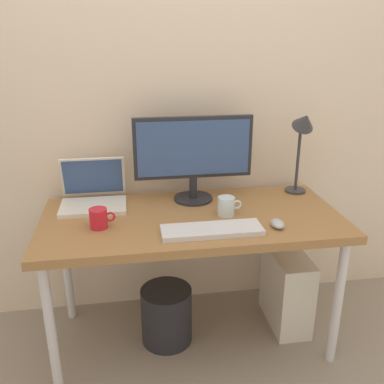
# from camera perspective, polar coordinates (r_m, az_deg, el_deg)

# --- Properties ---
(ground_plane) EXTENTS (6.00, 6.00, 0.00)m
(ground_plane) POSITION_cam_1_polar(r_m,az_deg,el_deg) (2.38, 0.00, -18.84)
(ground_plane) COLOR gray
(back_wall) EXTENTS (4.40, 0.04, 2.60)m
(back_wall) POSITION_cam_1_polar(r_m,az_deg,el_deg) (2.24, -1.63, 15.19)
(back_wall) COLOR beige
(back_wall) RESTS_ON ground_plane
(desk) EXTENTS (1.42, 0.67, 0.70)m
(desk) POSITION_cam_1_polar(r_m,az_deg,el_deg) (2.03, 0.00, -4.80)
(desk) COLOR olive
(desk) RESTS_ON ground_plane
(monitor) EXTENTS (0.60, 0.20, 0.43)m
(monitor) POSITION_cam_1_polar(r_m,az_deg,el_deg) (2.12, 0.18, 5.29)
(monitor) COLOR #232328
(monitor) RESTS_ON desk
(laptop) EXTENTS (0.32, 0.27, 0.23)m
(laptop) POSITION_cam_1_polar(r_m,az_deg,el_deg) (2.17, -13.18, -0.21)
(laptop) COLOR silver
(laptop) RESTS_ON desk
(desk_lamp) EXTENTS (0.11, 0.16, 0.46)m
(desk_lamp) POSITION_cam_1_polar(r_m,az_deg,el_deg) (2.26, 14.73, 7.58)
(desk_lamp) COLOR #333338
(desk_lamp) RESTS_ON desk
(keyboard) EXTENTS (0.44, 0.14, 0.02)m
(keyboard) POSITION_cam_1_polar(r_m,az_deg,el_deg) (1.84, 2.69, -5.16)
(keyboard) COLOR silver
(keyboard) RESTS_ON desk
(mouse) EXTENTS (0.06, 0.09, 0.03)m
(mouse) POSITION_cam_1_polar(r_m,az_deg,el_deg) (1.92, 11.46, -4.22)
(mouse) COLOR #B2B2B7
(mouse) RESTS_ON desk
(coffee_mug) EXTENTS (0.11, 0.08, 0.09)m
(coffee_mug) POSITION_cam_1_polar(r_m,az_deg,el_deg) (1.91, -12.46, -3.49)
(coffee_mug) COLOR red
(coffee_mug) RESTS_ON desk
(glass_cup) EXTENTS (0.12, 0.08, 0.09)m
(glass_cup) POSITION_cam_1_polar(r_m,az_deg,el_deg) (2.00, 4.68, -1.92)
(glass_cup) COLOR silver
(glass_cup) RESTS_ON desk
(computer_tower) EXTENTS (0.18, 0.36, 0.42)m
(computer_tower) POSITION_cam_1_polar(r_m,az_deg,el_deg) (2.41, 12.64, -12.64)
(computer_tower) COLOR silver
(computer_tower) RESTS_ON ground_plane
(wastebasket) EXTENTS (0.26, 0.26, 0.30)m
(wastebasket) POSITION_cam_1_polar(r_m,az_deg,el_deg) (2.27, -3.45, -16.24)
(wastebasket) COLOR #232328
(wastebasket) RESTS_ON ground_plane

